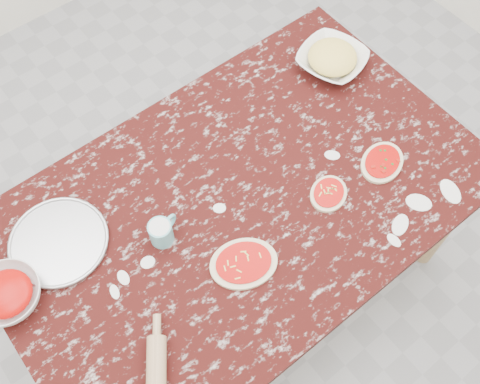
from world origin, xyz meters
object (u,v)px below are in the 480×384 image
Objects in this scene: worktable at (240,211)px; pizza_tray at (59,242)px; cheese_bowl at (332,60)px; flour_mug at (162,232)px; sauce_bowl at (8,295)px.

pizza_tray is (-0.54, 0.23, 0.09)m from worktable.
pizza_tray reaches higher than worktable.
pizza_tray is 1.26× the size of cheese_bowl.
flour_mug reaches higher than pizza_tray.
worktable is 6.61× the size of cheese_bowl.
pizza_tray is at bearing -179.53° from cheese_bowl.
pizza_tray is 1.48× the size of sauce_bowl.
cheese_bowl is (0.62, 0.24, 0.11)m from worktable.
cheese_bowl is (1.16, 0.01, 0.02)m from pizza_tray.
cheese_bowl reaches higher than pizza_tray.
sauce_bowl is 0.85× the size of cheese_bowl.
sauce_bowl is at bearing 166.14° from flour_mug.
flour_mug reaches higher than sauce_bowl.
worktable is at bearing -11.98° from sauce_bowl.
flour_mug is at bearing -35.08° from pizza_tray.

